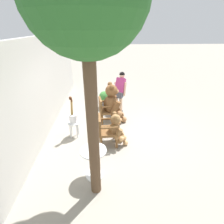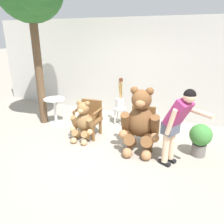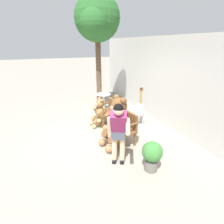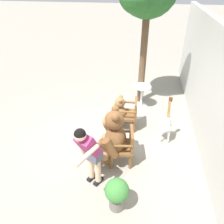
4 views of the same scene
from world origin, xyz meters
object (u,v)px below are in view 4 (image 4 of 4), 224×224
object	(u,v)px
teddy_bear_large	(112,137)
wooden_chair_left	(129,113)
wooden_chair_right	(124,145)
potted_plant	(117,193)
white_stool	(165,129)
brush_bucket	(167,119)
teddy_bear_small	(119,112)
round_side_table	(142,94)
person_visitor	(89,151)

from	to	relation	value
teddy_bear_large	wooden_chair_left	bearing A→B (deg)	169.26
wooden_chair_right	potted_plant	xyz separation A→B (m)	(1.20, 0.02, -0.07)
white_stool	brush_bucket	distance (m)	0.30
brush_bucket	potted_plant	bearing A→B (deg)	-24.15
teddy_bear_small	potted_plant	xyz separation A→B (m)	(2.52, 0.31, -0.07)
white_stool	potted_plant	distance (m)	2.30
teddy_bear_large	round_side_table	distance (m)	2.62
round_side_table	potted_plant	world-z (taller)	round_side_table
white_stool	person_visitor	bearing A→B (deg)	-42.48
white_stool	brush_bucket	world-z (taller)	brush_bucket
teddy_bear_small	person_visitor	world-z (taller)	person_visitor
wooden_chair_right	person_visitor	size ratio (longest dim) A/B	0.56
wooden_chair_left	round_side_table	world-z (taller)	wooden_chair_left
white_stool	wooden_chair_left	bearing A→B (deg)	-113.97
wooden_chair_right	person_visitor	world-z (taller)	person_visitor
teddy_bear_large	potted_plant	size ratio (longest dim) A/B	2.02
white_stool	teddy_bear_small	bearing A→B (deg)	-108.57
potted_plant	person_visitor	bearing A→B (deg)	-126.53
wooden_chair_left	wooden_chair_right	xyz separation A→B (m)	(1.32, -0.00, 0.00)
teddy_bear_small	round_side_table	world-z (taller)	teddy_bear_small
white_stool	round_side_table	distance (m)	1.77
teddy_bear_small	round_side_table	xyz separation A→B (m)	(-1.21, 0.57, -0.02)
round_side_table	wooden_chair_left	bearing A→B (deg)	-13.12
wooden_chair_right	potted_plant	world-z (taller)	wooden_chair_right
teddy_bear_large	round_side_table	size ratio (longest dim) A/B	1.91
round_side_table	white_stool	bearing A→B (deg)	22.46
wooden_chair_left	wooden_chair_right	bearing A→B (deg)	-0.03
teddy_bear_small	white_stool	xyz separation A→B (m)	(0.42, 1.25, -0.11)
person_visitor	brush_bucket	bearing A→B (deg)	137.44
teddy_bear_large	round_side_table	bearing A→B (deg)	168.12
person_visitor	potted_plant	xyz separation A→B (m)	(0.43, 0.59, -0.51)
wooden_chair_right	teddy_bear_small	size ratio (longest dim) A/B	0.90
white_stool	potted_plant	size ratio (longest dim) A/B	0.68
teddy_bear_large	teddy_bear_small	size ratio (longest dim) A/B	1.45
wooden_chair_right	person_visitor	distance (m)	1.05
white_stool	potted_plant	bearing A→B (deg)	-24.09
brush_bucket	potted_plant	distance (m)	2.31
wooden_chair_left	teddy_bear_small	world-z (taller)	teddy_bear_small
white_stool	brush_bucket	xyz separation A→B (m)	(0.00, 0.00, 0.30)
person_visitor	white_stool	size ratio (longest dim) A/B	3.31
wooden_chair_left	potted_plant	bearing A→B (deg)	0.46
wooden_chair_left	potted_plant	size ratio (longest dim) A/B	1.26
person_visitor	round_side_table	world-z (taller)	person_visitor
wooden_chair_right	white_stool	bearing A→B (deg)	133.13
potted_plant	brush_bucket	bearing A→B (deg)	155.85
teddy_bear_large	brush_bucket	xyz separation A→B (m)	(-0.91, 1.21, -0.02)
wooden_chair_left	round_side_table	distance (m)	1.24
wooden_chair_left	teddy_bear_large	world-z (taller)	teddy_bear_large
wooden_chair_left	teddy_bear_small	bearing A→B (deg)	-88.89
teddy_bear_small	brush_bucket	xyz separation A→B (m)	(0.42, 1.25, 0.19)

